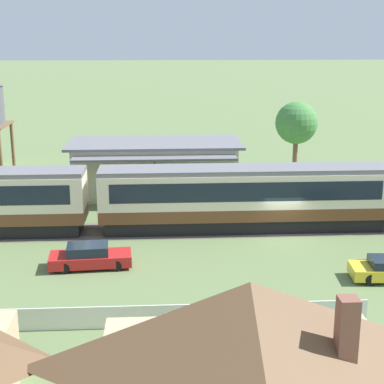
% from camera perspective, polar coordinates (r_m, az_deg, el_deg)
% --- Properties ---
extents(ground_plane, '(600.00, 600.00, 0.00)m').
position_cam_1_polar(ground_plane, '(38.31, 8.77, -4.18)').
color(ground_plane, '#607547').
extents(passenger_train, '(78.26, 2.96, 4.20)m').
position_cam_1_polar(passenger_train, '(38.37, -9.25, -0.52)').
color(passenger_train, brown).
rests_on(passenger_train, ground_plane).
extents(railway_track, '(152.27, 3.60, 0.04)m').
position_cam_1_polar(railway_track, '(39.11, -10.02, -3.82)').
color(railway_track, '#665B51').
rests_on(railway_track, ground_plane).
extents(station_building, '(13.71, 7.80, 4.27)m').
position_cam_1_polar(station_building, '(47.46, -3.60, 2.39)').
color(station_building, beige).
rests_on(station_building, ground_plane).
extents(cottage_brown_roof_3, '(9.84, 6.77, 5.37)m').
position_cam_1_polar(cottage_brown_roof_3, '(18.71, 5.49, -15.94)').
color(cottage_brown_roof_3, tan).
rests_on(cottage_brown_roof_3, ground_plane).
extents(parked_car_red, '(4.59, 2.10, 1.31)m').
position_cam_1_polar(parked_car_red, '(33.08, -9.88, -6.19)').
color(parked_car_red, red).
rests_on(parked_car_red, ground_plane).
extents(yard_tree_0, '(3.89, 3.89, 6.65)m').
position_cam_1_polar(yard_tree_0, '(55.26, 10.09, 6.59)').
color(yard_tree_0, brown).
rests_on(yard_tree_0, ground_plane).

